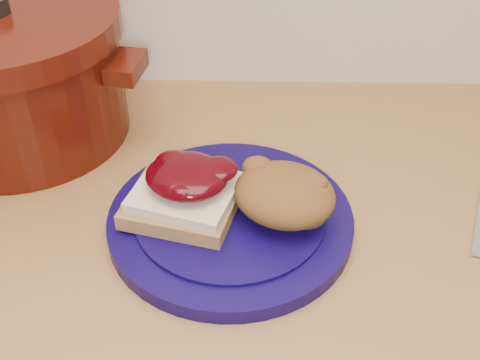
{
  "coord_description": "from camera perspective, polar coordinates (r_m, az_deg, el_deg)",
  "views": [
    {
      "loc": [
        0.01,
        0.99,
        1.36
      ],
      "look_at": [
        -0.0,
        1.5,
        0.95
      ],
      "focal_mm": 45.0,
      "sensor_mm": 36.0,
      "label": 1
    }
  ],
  "objects": [
    {
      "name": "sandwich",
      "position": [
        0.64,
        -5.27,
        -0.99
      ],
      "size": [
        0.13,
        0.12,
        0.06
      ],
      "rotation": [
        0.0,
        0.0,
        -0.35
      ],
      "color": "olive",
      "rests_on": "plate"
    },
    {
      "name": "stuffing_mound",
      "position": [
        0.63,
        4.24,
        -1.39
      ],
      "size": [
        0.13,
        0.13,
        0.05
      ],
      "primitive_type": "ellipsoid",
      "rotation": [
        0.0,
        0.0,
        -0.35
      ],
      "color": "brown",
      "rests_on": "plate"
    },
    {
      "name": "plate",
      "position": [
        0.66,
        -0.91,
        -3.86
      ],
      "size": [
        0.34,
        0.34,
        0.02
      ],
      "primitive_type": "cylinder",
      "rotation": [
        0.0,
        0.0,
        -0.35
      ],
      "color": "#0B043B",
      "rests_on": "wood_countertop"
    },
    {
      "name": "dutch_oven",
      "position": [
        0.82,
        -20.74,
        9.3
      ],
      "size": [
        0.35,
        0.33,
        0.18
      ],
      "rotation": [
        0.0,
        0.0,
        -0.16
      ],
      "color": "#3C0D06",
      "rests_on": "wood_countertop"
    }
  ]
}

